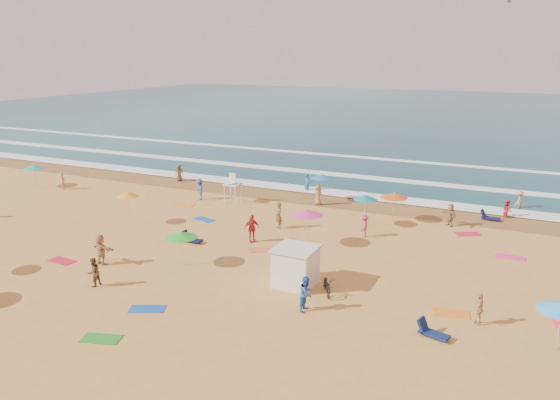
% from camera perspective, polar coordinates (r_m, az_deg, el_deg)
% --- Properties ---
extents(ground, '(220.00, 220.00, 0.00)m').
position_cam_1_polar(ground, '(34.31, -0.01, -5.33)').
color(ground, gold).
rests_on(ground, ground).
extents(ocean, '(220.00, 140.00, 0.18)m').
position_cam_1_polar(ocean, '(114.50, 18.53, 8.40)').
color(ocean, '#0C4756').
rests_on(ocean, ground).
extents(wet_sand, '(220.00, 220.00, 0.00)m').
position_cam_1_polar(wet_sand, '(45.38, 6.77, -0.28)').
color(wet_sand, olive).
rests_on(wet_sand, ground).
extents(surf_foam, '(200.00, 18.70, 0.05)m').
position_cam_1_polar(surf_foam, '(53.55, 9.83, 2.10)').
color(surf_foam, white).
rests_on(surf_foam, ground).
extents(cabana, '(2.00, 2.00, 2.00)m').
position_cam_1_polar(cabana, '(29.17, 1.65, -7.04)').
color(cabana, silver).
rests_on(cabana, ground).
extents(cabana_roof, '(2.20, 2.20, 0.12)m').
position_cam_1_polar(cabana_roof, '(28.78, 1.67, -5.09)').
color(cabana_roof, silver).
rests_on(cabana_roof, cabana).
extents(bicycle, '(1.45, 1.94, 0.98)m').
position_cam_1_polar(bicycle, '(28.46, 4.94, -8.80)').
color(bicycle, black).
rests_on(bicycle, ground).
extents(lifeguard_stand, '(1.20, 1.20, 2.10)m').
position_cam_1_polar(lifeguard_stand, '(45.08, -4.95, 1.04)').
color(lifeguard_stand, white).
rests_on(lifeguard_stand, ground).
extents(beach_umbrellas, '(63.94, 29.79, 0.81)m').
position_cam_1_polar(beach_umbrellas, '(32.07, 7.32, -3.02)').
color(beach_umbrellas, '#FF3B15').
rests_on(beach_umbrellas, ground).
extents(loungers, '(37.63, 28.22, 0.34)m').
position_cam_1_polar(loungers, '(29.71, 10.07, -8.59)').
color(loungers, '#0E1348').
rests_on(loungers, ground).
extents(towels, '(30.88, 23.08, 0.03)m').
position_cam_1_polar(towels, '(32.49, 1.37, -6.52)').
color(towels, red).
rests_on(towels, ground).
extents(beachgoers, '(38.44, 26.88, 2.13)m').
position_cam_1_polar(beachgoers, '(38.56, -0.41, -1.72)').
color(beachgoers, '#E1AB76').
rests_on(beachgoers, ground).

